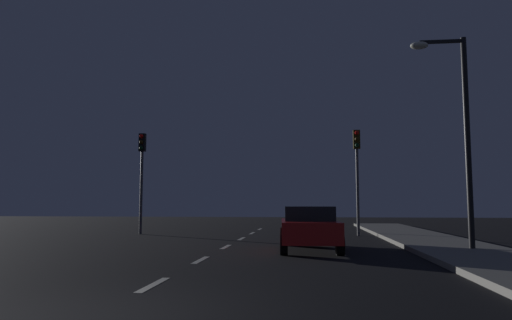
# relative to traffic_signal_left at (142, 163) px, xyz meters

# --- Properties ---
(ground_plane) EXTENTS (80.00, 80.00, 0.00)m
(ground_plane) POSITION_rel_traffic_signal_left_xyz_m (5.39, -9.36, -3.51)
(ground_plane) COLOR black
(sidewalk_curb_right) EXTENTS (3.00, 40.00, 0.15)m
(sidewalk_curb_right) POSITION_rel_traffic_signal_left_xyz_m (12.89, -9.36, -3.44)
(sidewalk_curb_right) COLOR gray
(sidewalk_curb_right) RESTS_ON ground_plane
(lane_stripe_second) EXTENTS (0.16, 1.60, 0.01)m
(lane_stripe_second) POSITION_rel_traffic_signal_left_xyz_m (5.39, -13.76, -3.51)
(lane_stripe_second) COLOR silver
(lane_stripe_second) RESTS_ON ground_plane
(lane_stripe_third) EXTENTS (0.16, 1.60, 0.01)m
(lane_stripe_third) POSITION_rel_traffic_signal_left_xyz_m (5.39, -9.96, -3.51)
(lane_stripe_third) COLOR silver
(lane_stripe_third) RESTS_ON ground_plane
(lane_stripe_fourth) EXTENTS (0.16, 1.60, 0.01)m
(lane_stripe_fourth) POSITION_rel_traffic_signal_left_xyz_m (5.39, -6.16, -3.51)
(lane_stripe_fourth) COLOR silver
(lane_stripe_fourth) RESTS_ON ground_plane
(lane_stripe_fifth) EXTENTS (0.16, 1.60, 0.01)m
(lane_stripe_fifth) POSITION_rel_traffic_signal_left_xyz_m (5.39, -2.36, -3.51)
(lane_stripe_fifth) COLOR silver
(lane_stripe_fifth) RESTS_ON ground_plane
(lane_stripe_sixth) EXTENTS (0.16, 1.60, 0.01)m
(lane_stripe_sixth) POSITION_rel_traffic_signal_left_xyz_m (5.39, 1.44, -3.51)
(lane_stripe_sixth) COLOR silver
(lane_stripe_sixth) RESTS_ON ground_plane
(lane_stripe_seventh) EXTENTS (0.16, 1.60, 0.01)m
(lane_stripe_seventh) POSITION_rel_traffic_signal_left_xyz_m (5.39, 5.24, -3.51)
(lane_stripe_seventh) COLOR silver
(lane_stripe_seventh) RESTS_ON ground_plane
(traffic_signal_left) EXTENTS (0.32, 0.38, 5.02)m
(traffic_signal_left) POSITION_rel_traffic_signal_left_xyz_m (0.00, 0.00, 0.00)
(traffic_signal_left) COLOR #4C4C51
(traffic_signal_left) RESTS_ON ground_plane
(traffic_signal_right) EXTENTS (0.32, 0.38, 5.01)m
(traffic_signal_right) POSITION_rel_traffic_signal_left_xyz_m (10.59, -0.00, -0.01)
(traffic_signal_right) COLOR #4C4C51
(traffic_signal_right) RESTS_ON ground_plane
(car_stopped_ahead) EXTENTS (2.06, 4.42, 1.41)m
(car_stopped_ahead) POSITION_rel_traffic_signal_left_xyz_m (8.26, -6.96, -2.78)
(car_stopped_ahead) COLOR #B21919
(car_stopped_ahead) RESTS_ON ground_plane
(street_lamp_right) EXTENTS (1.72, 0.36, 6.74)m
(street_lamp_right) POSITION_rel_traffic_signal_left_xyz_m (12.93, -7.37, 0.56)
(street_lamp_right) COLOR black
(street_lamp_right) RESTS_ON ground_plane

